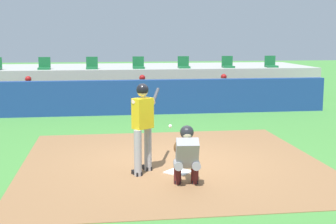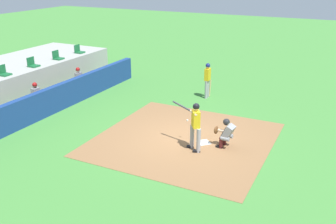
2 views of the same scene
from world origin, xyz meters
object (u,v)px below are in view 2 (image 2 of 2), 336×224
at_px(catcher_crouched, 226,132).
at_px(dugout_player_2, 81,79).
at_px(home_plate, 204,142).
at_px(on_deck_batter, 207,78).
at_px(batter_at_plate, 195,124).
at_px(stadium_seat_6, 79,51).
at_px(dugout_player_1, 38,96).
at_px(stadium_seat_4, 33,64).
at_px(stadium_seat_5, 57,57).
at_px(stadium_seat_3, 4,72).

xyz_separation_m(catcher_crouched, dugout_player_2, (3.04, 8.96, 0.07)).
xyz_separation_m(home_plate, on_deck_batter, (5.05, 1.80, 1.00)).
height_order(batter_at_plate, stadium_seat_6, stadium_seat_6).
bearing_deg(stadium_seat_6, catcher_crouched, -116.81).
height_order(batter_at_plate, dugout_player_2, batter_at_plate).
distance_m(batter_at_plate, catcher_crouched, 1.23).
bearing_deg(dugout_player_1, stadium_seat_4, 47.41).
relative_size(stadium_seat_4, stadium_seat_5, 1.00).
bearing_deg(on_deck_batter, stadium_seat_5, 99.06).
height_order(batter_at_plate, catcher_crouched, batter_at_plate).
relative_size(home_plate, stadium_seat_3, 0.92).
distance_m(catcher_crouched, stadium_seat_4, 11.19).
height_order(dugout_player_1, dugout_player_2, same).
xyz_separation_m(catcher_crouched, on_deck_batter, (5.04, 2.62, 0.41)).
height_order(dugout_player_2, stadium_seat_5, stadium_seat_5).
relative_size(catcher_crouched, dugout_player_2, 1.43).
relative_size(home_plate, stadium_seat_4, 0.92).
bearing_deg(stadium_seat_4, home_plate, -100.34).
relative_size(batter_at_plate, stadium_seat_4, 3.76).
distance_m(batter_at_plate, on_deck_batter, 5.99).
relative_size(stadium_seat_3, stadium_seat_6, 1.00).
bearing_deg(stadium_seat_5, home_plate, -110.05).
height_order(on_deck_batter, stadium_seat_3, stadium_seat_3).
xyz_separation_m(stadium_seat_4, stadium_seat_5, (1.86, 0.00, 0.00)).
height_order(catcher_crouched, dugout_player_2, dugout_player_2).
height_order(batter_at_plate, stadium_seat_3, stadium_seat_3).
xyz_separation_m(batter_at_plate, stadium_seat_3, (0.69, 10.08, 0.50)).
bearing_deg(stadium_seat_5, dugout_player_1, -151.37).
relative_size(catcher_crouched, stadium_seat_3, 3.88).
bearing_deg(dugout_player_2, stadium_seat_4, 120.45).
bearing_deg(on_deck_batter, stadium_seat_3, 121.08).
relative_size(on_deck_batter, dugout_player_2, 1.37).
xyz_separation_m(catcher_crouched, stadium_seat_6, (5.56, 11.00, 0.93)).
bearing_deg(batter_at_plate, catcher_crouched, -52.59).
bearing_deg(batter_at_plate, home_plate, -7.83).
distance_m(stadium_seat_3, stadium_seat_5, 3.71).
bearing_deg(home_plate, batter_at_plate, 172.17).
bearing_deg(home_plate, on_deck_batter, 19.59).
distance_m(dugout_player_1, dugout_player_2, 3.07).
bearing_deg(batter_at_plate, stadium_seat_6, 58.17).
xyz_separation_m(home_plate, stadium_seat_4, (1.86, 10.18, 1.51)).
relative_size(batter_at_plate, dugout_player_1, 1.39).
bearing_deg(stadium_seat_6, batter_at_plate, -121.83).
xyz_separation_m(on_deck_batter, dugout_player_1, (-5.06, 6.35, -0.35)).
xyz_separation_m(on_deck_batter, stadium_seat_6, (0.52, 8.38, 0.51)).
height_order(stadium_seat_4, stadium_seat_6, same).
bearing_deg(stadium_seat_4, on_deck_batter, -69.14).
distance_m(home_plate, batter_at_plate, 1.23).
relative_size(stadium_seat_3, stadium_seat_4, 1.00).
bearing_deg(stadium_seat_3, on_deck_batter, -58.92).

